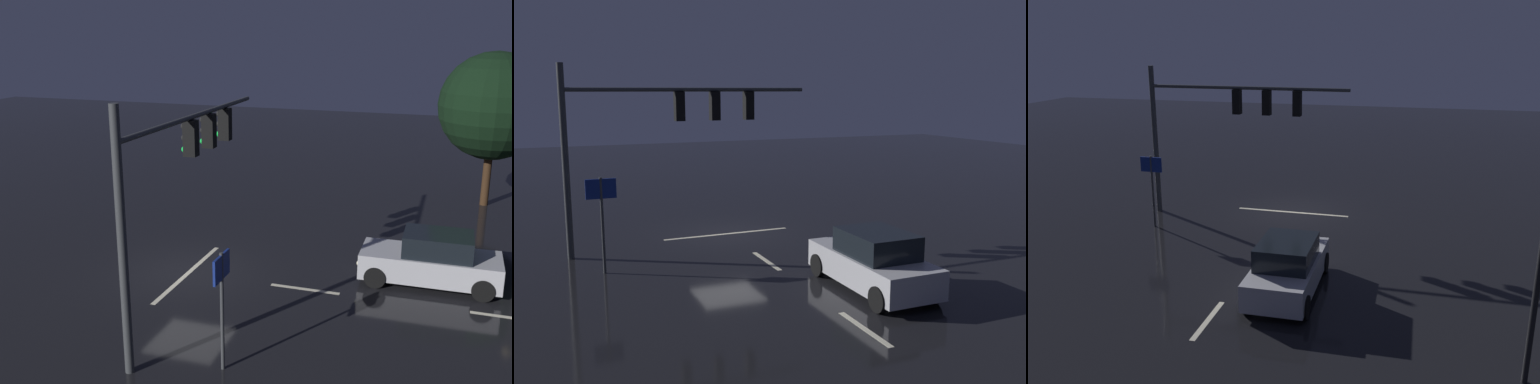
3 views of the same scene
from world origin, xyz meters
TOP-DOWN VIEW (x-y plane):
  - ground_plane at (0.00, 0.00)m, footprint 80.00×80.00m
  - traffic_signal_assembly at (2.73, 1.19)m, footprint 8.58×0.47m
  - lane_dash_far at (0.00, 4.00)m, footprint 0.16×2.20m
  - lane_dash_mid at (0.00, 10.00)m, footprint 0.16×2.20m
  - stop_bar at (0.00, 0.01)m, footprint 5.00×0.16m
  - car_approaching at (-1.71, 7.68)m, footprint 1.94×4.39m
  - route_sign at (5.06, 3.27)m, footprint 0.90×0.09m

SIDE VIEW (x-z plane):
  - ground_plane at x=0.00m, z-range 0.00..0.00m
  - lane_dash_far at x=0.00m, z-range 0.00..0.01m
  - lane_dash_mid at x=0.00m, z-range 0.00..0.01m
  - stop_bar at x=0.00m, z-range 0.00..0.01m
  - car_approaching at x=-1.71m, z-range -0.05..1.65m
  - route_sign at x=5.06m, z-range 0.65..3.63m
  - traffic_signal_assembly at x=2.73m, z-range 1.27..7.67m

